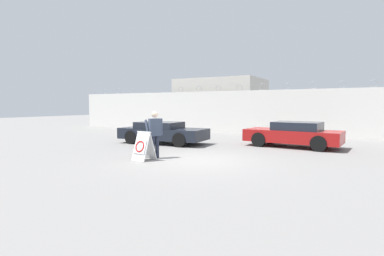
# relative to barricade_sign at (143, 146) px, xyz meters

# --- Properties ---
(ground_plane) EXTENTS (90.00, 90.00, 0.00)m
(ground_plane) POSITION_rel_barricade_sign_xyz_m (1.78, 1.00, -0.54)
(ground_plane) COLOR gray
(perimeter_wall) EXTENTS (36.00, 0.30, 3.56)m
(perimeter_wall) POSITION_rel_barricade_sign_xyz_m (1.78, 12.15, 1.02)
(perimeter_wall) COLOR silver
(perimeter_wall) RESTS_ON ground_plane
(building_block) EXTENTS (7.37, 5.59, 4.42)m
(building_block) POSITION_rel_barricade_sign_xyz_m (-4.30, 16.99, 1.67)
(building_block) COLOR beige
(building_block) RESTS_ON ground_plane
(barricade_sign) EXTENTS (0.72, 0.79, 1.08)m
(barricade_sign) POSITION_rel_barricade_sign_xyz_m (0.00, 0.00, 0.00)
(barricade_sign) COLOR white
(barricade_sign) RESTS_ON ground_plane
(security_guard) EXTENTS (0.61, 0.60, 1.82)m
(security_guard) POSITION_rel_barricade_sign_xyz_m (0.14, 0.54, 0.49)
(security_guard) COLOR #232838
(security_guard) RESTS_ON ground_plane
(traffic_cone_near) EXTENTS (0.41, 0.41, 0.73)m
(traffic_cone_near) POSITION_rel_barricade_sign_xyz_m (-0.81, 1.36, -0.18)
(traffic_cone_near) COLOR orange
(traffic_cone_near) RESTS_ON ground_plane
(parked_car_front_coupe) EXTENTS (4.78, 2.20, 1.16)m
(parked_car_front_coupe) POSITION_rel_barricade_sign_xyz_m (-2.18, 4.39, 0.08)
(parked_car_front_coupe) COLOR black
(parked_car_front_coupe) RESTS_ON ground_plane
(parked_car_rear_sedan) EXTENTS (4.61, 2.23, 1.24)m
(parked_car_rear_sedan) POSITION_rel_barricade_sign_xyz_m (4.19, 6.41, 0.10)
(parked_car_rear_sedan) COLOR black
(parked_car_rear_sedan) RESTS_ON ground_plane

